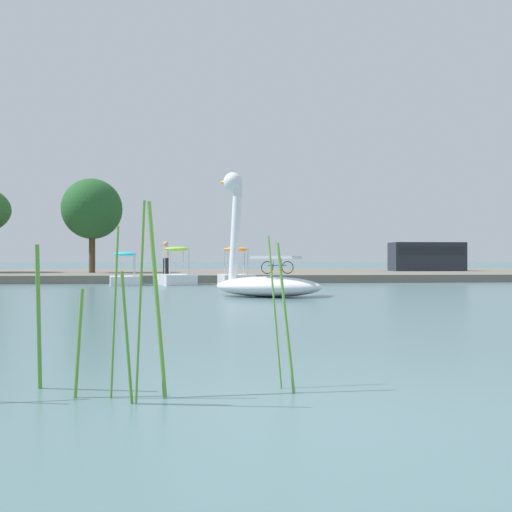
{
  "coord_description": "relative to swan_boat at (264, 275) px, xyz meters",
  "views": [
    {
      "loc": [
        -0.88,
        -4.15,
        1.1
      ],
      "look_at": [
        1.09,
        15.42,
        1.22
      ],
      "focal_mm": 43.02,
      "sensor_mm": 36.0,
      "label": 1
    }
  ],
  "objects": [
    {
      "name": "bicycle_parked",
      "position": [
        2.18,
        13.08,
        0.06
      ],
      "size": [
        1.72,
        0.33,
        0.66
      ],
      "color": "black",
      "rests_on": "shore_bank_far"
    },
    {
      "name": "swan_boat",
      "position": [
        0.0,
        0.0,
        0.0
      ],
      "size": [
        3.56,
        2.72,
        3.74
      ],
      "color": "white",
      "rests_on": "ground_plane"
    },
    {
      "name": "parked_van",
      "position": [
        12.86,
        20.14,
        0.72
      ],
      "size": [
        4.65,
        2.02,
        1.83
      ],
      "color": "#1E232D",
      "rests_on": "shore_bank_far"
    },
    {
      "name": "pedal_boat_lime",
      "position": [
        -2.82,
        8.97,
        -0.18
      ],
      "size": [
        1.82,
        2.39,
        1.67
      ],
      "color": "white",
      "rests_on": "ground_plane"
    },
    {
      "name": "person_on_path",
      "position": [
        -3.41,
        11.51,
        0.59
      ],
      "size": [
        0.28,
        0.28,
        1.6
      ],
      "color": "black",
      "rests_on": "shore_bank_far"
    },
    {
      "name": "pedal_boat_cyan",
      "position": [
        -5.01,
        8.68,
        -0.22
      ],
      "size": [
        1.55,
        2.17,
        1.43
      ],
      "color": "white",
      "rests_on": "ground_plane"
    },
    {
      "name": "tree_broadleaf_behind_dock",
      "position": [
        -7.72,
        16.75,
        3.27
      ],
      "size": [
        3.74,
        4.42,
        5.23
      ],
      "color": "#4C3823",
      "rests_on": "shore_bank_far"
    },
    {
      "name": "reed_clump_foreground",
      "position": [
        -2.71,
        -13.01,
        0.01
      ],
      "size": [
        2.79,
        0.86,
        1.58
      ],
      "color": "#568E38",
      "rests_on": "ground_plane"
    },
    {
      "name": "shore_bank_far",
      "position": [
        -1.16,
        20.47,
        -0.46
      ],
      "size": [
        149.47,
        20.34,
        0.37
      ],
      "primitive_type": "cube",
      "color": "#6B665B",
      "rests_on": "ground_plane"
    },
    {
      "name": "ground_plane",
      "position": [
        -1.16,
        -13.89,
        -0.64
      ],
      "size": [
        574.99,
        574.99,
        0.0
      ],
      "primitive_type": "plane",
      "color": "slate"
    },
    {
      "name": "pedal_boat_orange",
      "position": [
        -0.23,
        8.85,
        -0.22
      ],
      "size": [
        1.57,
        2.28,
        1.66
      ],
      "color": "white",
      "rests_on": "ground_plane"
    }
  ]
}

